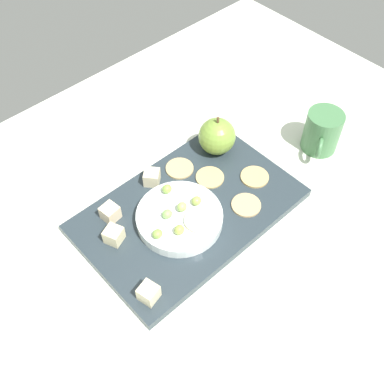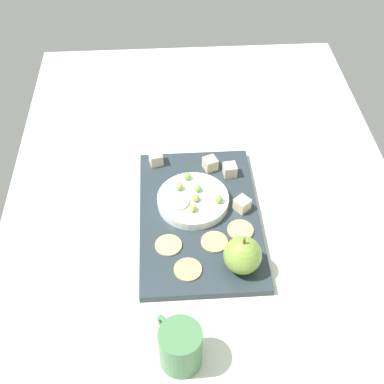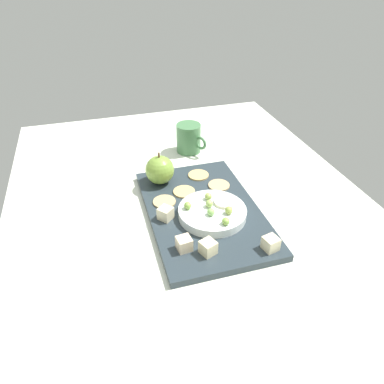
# 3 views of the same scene
# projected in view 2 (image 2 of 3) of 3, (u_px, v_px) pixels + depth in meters

# --- Properties ---
(table) EXTENTS (1.33, 0.87, 0.05)m
(table) POSITION_uv_depth(u_px,v_px,m) (205.00, 215.00, 1.12)
(table) COLOR silver
(table) RESTS_ON ground
(platter) EXTENTS (0.39, 0.25, 0.02)m
(platter) POSITION_uv_depth(u_px,v_px,m) (199.00, 217.00, 1.07)
(platter) COLOR #2A363D
(platter) RESTS_ON table
(serving_dish) EXTENTS (0.15, 0.15, 0.02)m
(serving_dish) POSITION_uv_depth(u_px,v_px,m) (193.00, 200.00, 1.08)
(serving_dish) COLOR white
(serving_dish) RESTS_ON platter
(apple_whole) EXTENTS (0.07, 0.07, 0.07)m
(apple_whole) POSITION_uv_depth(u_px,v_px,m) (243.00, 255.00, 0.95)
(apple_whole) COLOR olive
(apple_whole) RESTS_ON platter
(apple_stem) EXTENTS (0.01, 0.01, 0.01)m
(apple_stem) POSITION_uv_depth(u_px,v_px,m) (244.00, 241.00, 0.92)
(apple_stem) COLOR brown
(apple_stem) RESTS_ON apple_whole
(cheese_cube_0) EXTENTS (0.03, 0.03, 0.03)m
(cheese_cube_0) POSITION_uv_depth(u_px,v_px,m) (156.00, 159.00, 1.17)
(cheese_cube_0) COLOR beige
(cheese_cube_0) RESTS_ON platter
(cheese_cube_1) EXTENTS (0.03, 0.03, 0.03)m
(cheese_cube_1) POSITION_uv_depth(u_px,v_px,m) (230.00, 170.00, 1.14)
(cheese_cube_1) COLOR beige
(cheese_cube_1) RESTS_ON platter
(cheese_cube_2) EXTENTS (0.04, 0.04, 0.03)m
(cheese_cube_2) POSITION_uv_depth(u_px,v_px,m) (210.00, 164.00, 1.15)
(cheese_cube_2) COLOR beige
(cheese_cube_2) RESTS_ON platter
(cheese_cube_3) EXTENTS (0.04, 0.04, 0.03)m
(cheese_cube_3) POSITION_uv_depth(u_px,v_px,m) (242.00, 204.00, 1.07)
(cheese_cube_3) COLOR beige
(cheese_cube_3) RESTS_ON platter
(cracker_0) EXTENTS (0.05, 0.05, 0.00)m
(cracker_0) POSITION_uv_depth(u_px,v_px,m) (188.00, 270.00, 0.97)
(cracker_0) COLOR tan
(cracker_0) RESTS_ON platter
(cracker_1) EXTENTS (0.05, 0.05, 0.00)m
(cracker_1) POSITION_uv_depth(u_px,v_px,m) (168.00, 245.00, 1.01)
(cracker_1) COLOR tan
(cracker_1) RESTS_ON platter
(cracker_2) EXTENTS (0.05, 0.05, 0.00)m
(cracker_2) POSITION_uv_depth(u_px,v_px,m) (214.00, 242.00, 1.01)
(cracker_2) COLOR tan
(cracker_2) RESTS_ON platter
(cracker_3) EXTENTS (0.05, 0.05, 0.00)m
(cracker_3) POSITION_uv_depth(u_px,v_px,m) (240.00, 230.00, 1.03)
(cracker_3) COLOR tan
(cracker_3) RESTS_ON platter
(grape_0) EXTENTS (0.02, 0.02, 0.02)m
(grape_0) POSITION_uv_depth(u_px,v_px,m) (193.00, 208.00, 1.04)
(grape_0) COLOR #99B253
(grape_0) RESTS_ON serving_dish
(grape_1) EXTENTS (0.02, 0.02, 0.02)m
(grape_1) POSITION_uv_depth(u_px,v_px,m) (195.00, 198.00, 1.06)
(grape_1) COLOR #9EC060
(grape_1) RESTS_ON serving_dish
(grape_2) EXTENTS (0.02, 0.02, 0.02)m
(grape_2) POSITION_uv_depth(u_px,v_px,m) (179.00, 186.00, 1.08)
(grape_2) COLOR #9CB14F
(grape_2) RESTS_ON serving_dish
(grape_3) EXTENTS (0.02, 0.02, 0.02)m
(grape_3) POSITION_uv_depth(u_px,v_px,m) (197.00, 188.00, 1.08)
(grape_3) COLOR #89C260
(grape_3) RESTS_ON serving_dish
(grape_4) EXTENTS (0.02, 0.02, 0.02)m
(grape_4) POSITION_uv_depth(u_px,v_px,m) (187.00, 176.00, 1.11)
(grape_4) COLOR #87B34C
(grape_4) RESTS_ON serving_dish
(grape_5) EXTENTS (0.02, 0.02, 0.02)m
(grape_5) POSITION_uv_depth(u_px,v_px,m) (219.00, 199.00, 1.06)
(grape_5) COLOR #89B64A
(grape_5) RESTS_ON serving_dish
(apple_slice_0) EXTENTS (0.05, 0.05, 0.01)m
(apple_slice_0) POSITION_uv_depth(u_px,v_px,m) (177.00, 202.00, 1.06)
(apple_slice_0) COLOR beige
(apple_slice_0) RESTS_ON serving_dish
(cup) EXTENTS (0.10, 0.07, 0.09)m
(cup) POSITION_uv_depth(u_px,v_px,m) (180.00, 347.00, 0.83)
(cup) COLOR #457949
(cup) RESTS_ON table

